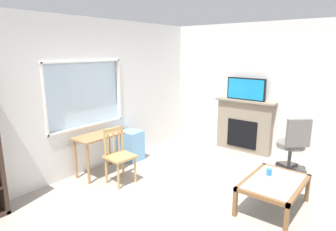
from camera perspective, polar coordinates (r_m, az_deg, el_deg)
ground at (r=4.14m, az=5.87°, el=-18.11°), size 6.35×5.62×0.02m
wall_back_with_window at (r=5.23m, az=-15.59°, el=3.70°), size 5.35×0.15×2.66m
wall_right at (r=6.10m, az=20.24°, el=4.68°), size 0.12×4.82×2.66m
desk_under_window at (r=5.07m, az=-13.60°, el=-5.16°), size 0.83×0.44×0.71m
wooden_chair at (r=4.72m, az=-9.77°, el=-7.81°), size 0.45×0.44×0.90m
plastic_drawer_unit at (r=5.70m, az=-7.30°, el=-5.90°), size 0.35×0.40×0.58m
fireplace at (r=6.27m, az=14.91°, el=-1.94°), size 0.26×1.27×1.11m
tv at (r=6.11m, az=15.26°, el=5.11°), size 0.06×0.81×0.46m
office_chair at (r=5.45m, az=23.72°, el=-4.90°), size 0.63×0.59×1.00m
coffee_table at (r=4.21m, az=20.37°, el=-12.75°), size 1.04×0.69×0.40m
sippy_cup at (r=4.33m, az=19.49°, el=-10.54°), size 0.07×0.07×0.09m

